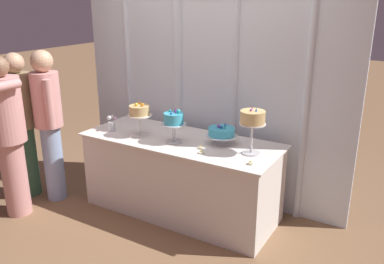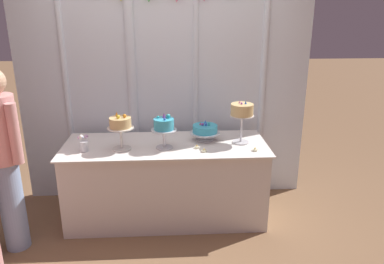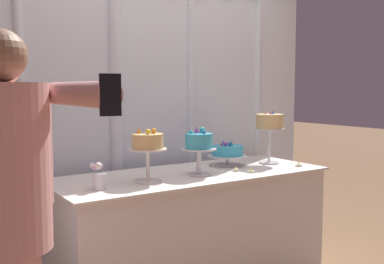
{
  "view_description": "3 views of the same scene",
  "coord_description": "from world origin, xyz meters",
  "px_view_note": "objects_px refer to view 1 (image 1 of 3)",
  "views": [
    {
      "loc": [
        1.95,
        -2.96,
        2.07
      ],
      "look_at": [
        0.15,
        0.07,
        0.88
      ],
      "focal_mm": 37.79,
      "sensor_mm": 36.0,
      "label": 1
    },
    {
      "loc": [
        0.06,
        -3.23,
        2.0
      ],
      "look_at": [
        0.25,
        0.02,
        0.92
      ],
      "focal_mm": 34.82,
      "sensor_mm": 36.0,
      "label": 2
    },
    {
      "loc": [
        -1.72,
        -2.5,
        1.35
      ],
      "look_at": [
        0.1,
        0.24,
        1.04
      ],
      "focal_mm": 42.81,
      "sensor_mm": 36.0,
      "label": 3
    }
  ],
  "objects_px": {
    "tealight_far_left": "(200,148)",
    "guest_girl_blue_dress": "(7,131)",
    "cake_display_midright": "(221,133)",
    "tealight_near_right": "(250,163)",
    "cake_display_leftmost": "(139,113)",
    "flower_vase": "(112,124)",
    "guest_man_pink_jacket": "(49,119)",
    "guest_man_dark_suit": "(21,119)",
    "cake_table": "(181,176)",
    "tealight_near_left": "(201,152)",
    "cake_display_midleft": "(174,121)",
    "cake_display_rightmost": "(253,120)"
  },
  "relations": [
    {
      "from": "tealight_far_left",
      "to": "guest_girl_blue_dress",
      "type": "relative_size",
      "value": 0.03
    },
    {
      "from": "cake_display_midright",
      "to": "tealight_near_right",
      "type": "xyz_separation_m",
      "value": [
        0.43,
        -0.32,
        -0.09
      ]
    },
    {
      "from": "guest_girl_blue_dress",
      "to": "cake_display_leftmost",
      "type": "bearing_deg",
      "value": 37.5
    },
    {
      "from": "flower_vase",
      "to": "tealight_near_right",
      "type": "relative_size",
      "value": 3.3
    },
    {
      "from": "tealight_near_right",
      "to": "guest_man_pink_jacket",
      "type": "distance_m",
      "value": 2.13
    },
    {
      "from": "tealight_far_left",
      "to": "guest_man_dark_suit",
      "type": "height_order",
      "value": "guest_man_dark_suit"
    },
    {
      "from": "cake_table",
      "to": "cake_display_leftmost",
      "type": "distance_m",
      "value": 0.74
    },
    {
      "from": "tealight_near_left",
      "to": "cake_display_midleft",
      "type": "bearing_deg",
      "value": 160.96
    },
    {
      "from": "tealight_near_left",
      "to": "guest_girl_blue_dress",
      "type": "xyz_separation_m",
      "value": [
        -1.73,
        -0.64,
        0.08
      ]
    },
    {
      "from": "tealight_far_left",
      "to": "cake_display_midright",
      "type": "bearing_deg",
      "value": 66.66
    },
    {
      "from": "cake_display_leftmost",
      "to": "tealight_near_right",
      "type": "height_order",
      "value": "cake_display_leftmost"
    },
    {
      "from": "cake_display_midleft",
      "to": "cake_display_rightmost",
      "type": "xyz_separation_m",
      "value": [
        0.73,
        0.1,
        0.1
      ]
    },
    {
      "from": "cake_display_rightmost",
      "to": "tealight_far_left",
      "type": "xyz_separation_m",
      "value": [
        -0.43,
        -0.13,
        -0.29
      ]
    },
    {
      "from": "cake_display_midright",
      "to": "guest_man_pink_jacket",
      "type": "relative_size",
      "value": 0.19
    },
    {
      "from": "cake_display_rightmost",
      "to": "guest_girl_blue_dress",
      "type": "relative_size",
      "value": 0.26
    },
    {
      "from": "cake_display_leftmost",
      "to": "tealight_near_right",
      "type": "distance_m",
      "value": 1.23
    },
    {
      "from": "guest_man_pink_jacket",
      "to": "cake_display_leftmost",
      "type": "bearing_deg",
      "value": 19.79
    },
    {
      "from": "cake_table",
      "to": "guest_man_dark_suit",
      "type": "height_order",
      "value": "guest_man_dark_suit"
    },
    {
      "from": "cake_display_midleft",
      "to": "cake_table",
      "type": "bearing_deg",
      "value": 85.32
    },
    {
      "from": "cake_display_midleft",
      "to": "tealight_near_left",
      "type": "distance_m",
      "value": 0.43
    },
    {
      "from": "cake_display_leftmost",
      "to": "cake_display_midright",
      "type": "bearing_deg",
      "value": 14.44
    },
    {
      "from": "tealight_near_left",
      "to": "tealight_near_right",
      "type": "height_order",
      "value": "tealight_near_right"
    },
    {
      "from": "cake_display_leftmost",
      "to": "tealight_far_left",
      "type": "height_order",
      "value": "cake_display_leftmost"
    },
    {
      "from": "cake_display_leftmost",
      "to": "cake_display_midright",
      "type": "relative_size",
      "value": 1.17
    },
    {
      "from": "tealight_near_right",
      "to": "guest_man_pink_jacket",
      "type": "bearing_deg",
      "value": -174.35
    },
    {
      "from": "cake_display_midright",
      "to": "tealight_near_left",
      "type": "height_order",
      "value": "cake_display_midright"
    },
    {
      "from": "cake_table",
      "to": "guest_man_pink_jacket",
      "type": "distance_m",
      "value": 1.47
    },
    {
      "from": "guest_man_dark_suit",
      "to": "guest_man_pink_jacket",
      "type": "height_order",
      "value": "guest_man_pink_jacket"
    },
    {
      "from": "cake_display_leftmost",
      "to": "guest_man_dark_suit",
      "type": "relative_size",
      "value": 0.22
    },
    {
      "from": "cake_display_rightmost",
      "to": "guest_man_pink_jacket",
      "type": "xyz_separation_m",
      "value": [
        -2.03,
        -0.43,
        -0.19
      ]
    },
    {
      "from": "cake_display_midleft",
      "to": "cake_display_rightmost",
      "type": "bearing_deg",
      "value": 7.44
    },
    {
      "from": "flower_vase",
      "to": "cake_display_midleft",
      "type": "bearing_deg",
      "value": 3.23
    },
    {
      "from": "cake_display_midleft",
      "to": "guest_man_dark_suit",
      "type": "height_order",
      "value": "guest_man_dark_suit"
    },
    {
      "from": "cake_display_leftmost",
      "to": "cake_display_midleft",
      "type": "xyz_separation_m",
      "value": [
        0.39,
        0.01,
        -0.02
      ]
    },
    {
      "from": "tealight_far_left",
      "to": "cake_display_leftmost",
      "type": "bearing_deg",
      "value": 178.4
    },
    {
      "from": "cake_table",
      "to": "guest_man_pink_jacket",
      "type": "bearing_deg",
      "value": -161.65
    },
    {
      "from": "cake_display_leftmost",
      "to": "cake_display_rightmost",
      "type": "height_order",
      "value": "cake_display_rightmost"
    },
    {
      "from": "tealight_near_left",
      "to": "guest_man_pink_jacket",
      "type": "distance_m",
      "value": 1.67
    },
    {
      "from": "cake_display_midright",
      "to": "guest_man_pink_jacket",
      "type": "distance_m",
      "value": 1.77
    },
    {
      "from": "tealight_far_left",
      "to": "guest_man_pink_jacket",
      "type": "distance_m",
      "value": 1.63
    },
    {
      "from": "tealight_near_left",
      "to": "tealight_near_right",
      "type": "relative_size",
      "value": 1.04
    },
    {
      "from": "guest_man_pink_jacket",
      "to": "cake_table",
      "type": "bearing_deg",
      "value": 18.35
    },
    {
      "from": "cake_table",
      "to": "cake_display_midleft",
      "type": "xyz_separation_m",
      "value": [
        -0.01,
        -0.1,
        0.59
      ]
    },
    {
      "from": "cake_display_midleft",
      "to": "guest_girl_blue_dress",
      "type": "bearing_deg",
      "value": -150.85
    },
    {
      "from": "flower_vase",
      "to": "guest_man_dark_suit",
      "type": "relative_size",
      "value": 0.11
    },
    {
      "from": "tealight_near_left",
      "to": "tealight_near_right",
      "type": "xyz_separation_m",
      "value": [
        0.46,
        -0.01,
        0.0
      ]
    },
    {
      "from": "tealight_near_left",
      "to": "guest_man_dark_suit",
      "type": "xyz_separation_m",
      "value": [
        -1.98,
        -0.3,
        0.07
      ]
    },
    {
      "from": "cake_display_rightmost",
      "to": "tealight_near_right",
      "type": "xyz_separation_m",
      "value": [
        0.09,
        -0.22,
        -0.29
      ]
    },
    {
      "from": "cake_display_rightmost",
      "to": "guest_man_pink_jacket",
      "type": "relative_size",
      "value": 0.26
    },
    {
      "from": "cake_display_rightmost",
      "to": "tealight_near_right",
      "type": "relative_size",
      "value": 8.46
    }
  ]
}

